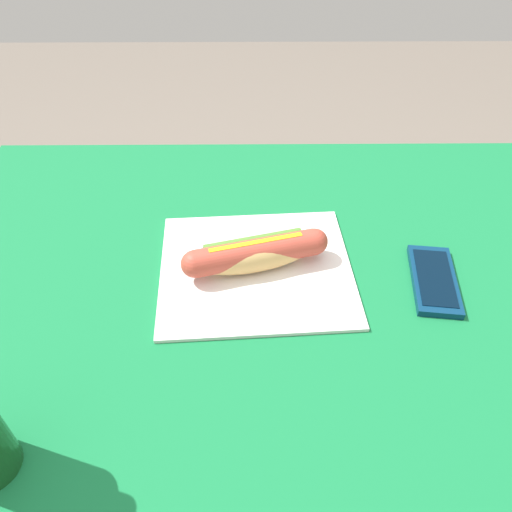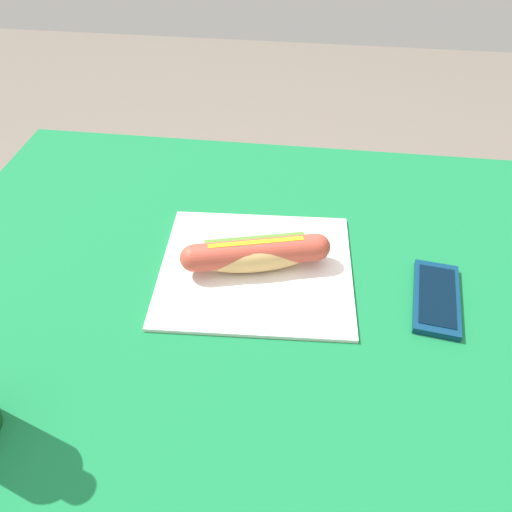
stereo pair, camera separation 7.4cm
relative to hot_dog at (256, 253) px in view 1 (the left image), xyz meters
The scene contains 5 objects.
ground_plane 0.77m from the hot_dog, 42.77° to the right, with size 6.00×6.00×0.00m, color #6B6056.
dining_table 0.18m from the hot_dog, 42.77° to the right, with size 1.07×0.77×0.73m.
paper_wrapper 0.03m from the hot_dog, 75.11° to the right, with size 0.29×0.26×0.01m, color silver.
hot_dog is the anchor object (origin of this frame).
cell_phone 0.27m from the hot_dog, ahead, with size 0.08×0.15×0.01m.
Camera 1 is at (-0.02, -0.53, 1.27)m, focal length 35.02 mm.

